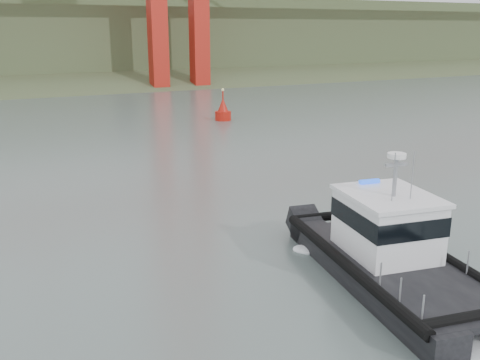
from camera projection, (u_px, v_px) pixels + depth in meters
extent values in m
plane|color=#51615B|center=(285.00, 260.00, 25.88)|extent=(400.00, 400.00, 0.00)
cube|color=#3A4929|center=(46.00, 85.00, 105.30)|extent=(500.00, 44.72, 16.25)
cube|color=#3A4929|center=(28.00, 49.00, 127.84)|extent=(500.00, 70.00, 18.00)
cube|color=#3A4929|center=(18.00, 28.00, 148.05)|extent=(500.00, 60.00, 16.00)
cube|color=black|center=(360.00, 276.00, 23.15)|extent=(3.39, 12.37, 1.34)
cube|color=black|center=(420.00, 267.00, 24.00)|extent=(3.39, 12.37, 1.34)
cube|color=black|center=(398.00, 265.00, 22.92)|extent=(6.10, 11.20, 0.28)
cube|color=white|center=(387.00, 225.00, 23.56)|extent=(3.95, 4.51, 2.57)
cube|color=black|center=(387.00, 216.00, 23.43)|extent=(4.03, 4.58, 0.84)
cube|color=white|center=(389.00, 196.00, 23.18)|extent=(4.21, 4.76, 0.18)
cylinder|color=gray|center=(395.00, 177.00, 22.62)|extent=(0.18, 0.18, 2.01)
cylinder|color=white|center=(397.00, 156.00, 22.36)|extent=(0.78, 0.78, 0.20)
cylinder|color=#A8150B|center=(223.00, 117.00, 65.06)|extent=(1.95, 1.95, 1.30)
cone|color=#A8150B|center=(223.00, 106.00, 64.70)|extent=(1.52, 1.52, 1.95)
cylinder|color=#A8150B|center=(223.00, 95.00, 64.35)|extent=(0.17, 0.17, 1.09)
sphere|color=#E5D87F|center=(223.00, 90.00, 64.17)|extent=(0.33, 0.33, 0.33)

